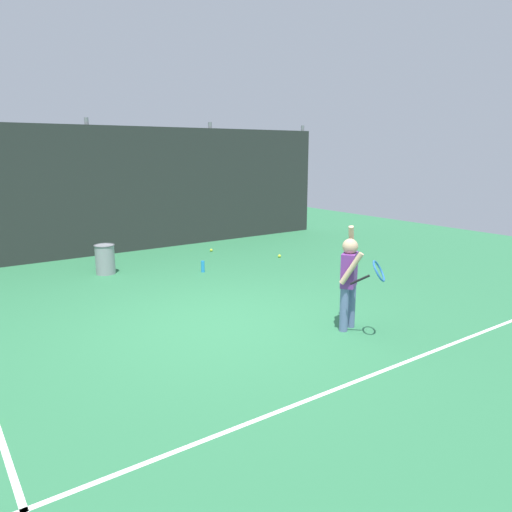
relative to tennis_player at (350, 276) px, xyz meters
The scene contains 11 objects.
ground_plane 1.87m from the tennis_player, 137.33° to the left, with size 20.00×20.00×0.00m, color #2D7247.
court_line_baseline 1.82m from the tennis_player, 139.45° to the right, with size 9.00×0.05×0.00m, color white.
back_fence_windscreen 6.61m from the tennis_player, 101.10° to the left, with size 12.32×0.08×2.82m, color #282D2B.
fence_post_2 6.68m from the tennis_player, 101.00° to the left, with size 0.09×0.09×2.97m, color slate.
fence_post_3 6.78m from the tennis_player, 75.06° to the left, with size 0.09×0.09×2.97m, color slate.
fence_post_4 8.09m from the tennis_player, 53.94° to the left, with size 0.09×0.09×2.97m, color slate.
tennis_player is the anchor object (origin of this frame).
ball_hopper 5.01m from the tennis_player, 109.17° to the left, with size 0.38×0.38×0.56m.
water_bottle 3.81m from the tennis_player, 91.12° to the left, with size 0.07×0.07×0.22m, color #268CD8.
tennis_ball_0 4.42m from the tennis_player, 63.86° to the left, with size 0.07×0.07×0.07m, color #CCE033.
tennis_ball_3 5.47m from the tennis_player, 79.14° to the left, with size 0.07×0.07×0.07m, color #CCE033.
Camera 1 is at (-3.16, -5.34, 2.30)m, focal length 33.80 mm.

